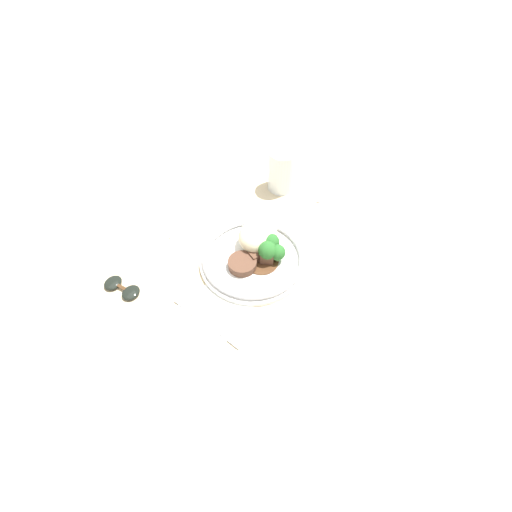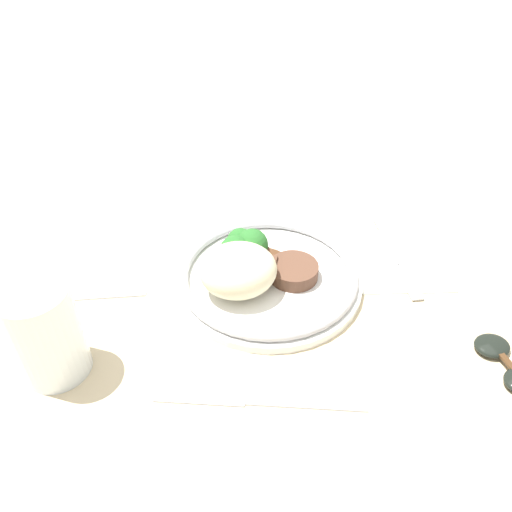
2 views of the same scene
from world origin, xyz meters
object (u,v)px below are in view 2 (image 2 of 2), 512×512
(plate, at_px, (260,272))
(knife, at_px, (251,402))
(fork, at_px, (399,264))
(spoon, at_px, (62,299))
(sunglasses, at_px, (507,363))
(juice_glass, at_px, (47,337))

(plate, bearing_deg, knife, 76.46)
(fork, xyz_separation_m, knife, (0.24, 0.18, -0.00))
(spoon, xyz_separation_m, sunglasses, (-0.50, 0.20, 0.00))
(fork, height_order, knife, fork)
(fork, relative_size, sunglasses, 1.97)
(juice_glass, bearing_deg, sunglasses, 169.74)
(juice_glass, xyz_separation_m, spoon, (0.01, -0.11, -0.05))
(juice_glass, distance_m, spoon, 0.12)
(fork, bearing_deg, sunglasses, 17.76)
(fork, relative_size, spoon, 1.19)
(juice_glass, distance_m, knife, 0.23)
(knife, relative_size, sunglasses, 2.38)
(knife, xyz_separation_m, sunglasses, (-0.29, 0.00, 0.01))
(spoon, distance_m, sunglasses, 0.54)
(knife, distance_m, spoon, 0.29)
(plate, xyz_separation_m, juice_glass, (0.25, 0.10, 0.03))
(knife, bearing_deg, juice_glass, -8.16)
(plate, relative_size, fork, 1.36)
(plate, xyz_separation_m, spoon, (0.26, -0.02, -0.02))
(spoon, bearing_deg, fork, -176.70)
(plate, distance_m, juice_glass, 0.27)
(spoon, bearing_deg, sunglasses, 163.13)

